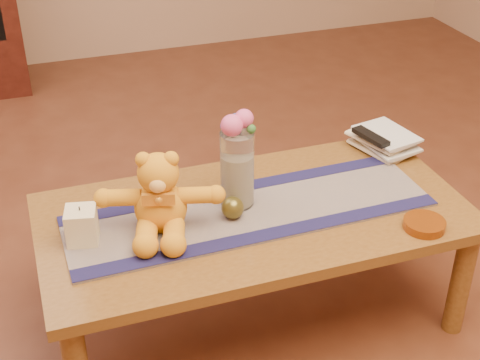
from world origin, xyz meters
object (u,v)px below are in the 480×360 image
object	(u,v)px
tv_remote	(371,137)
amber_dish	(424,224)
teddy_bear	(160,192)
book_bottom	(367,153)
pillar_candle	(82,225)
glass_vase	(237,169)
bronze_ball	(233,208)

from	to	relation	value
tv_remote	amber_dish	distance (m)	0.48
teddy_bear	tv_remote	xyz separation A→B (m)	(0.84, 0.20, -0.05)
teddy_bear	book_bottom	world-z (taller)	teddy_bear
amber_dish	pillar_candle	bearing A→B (deg)	165.04
glass_vase	amber_dish	xyz separation A→B (m)	(0.51, -0.32, -0.12)
amber_dish	teddy_bear	bearing A→B (deg)	161.00
pillar_candle	bronze_ball	xyz separation A→B (m)	(0.47, -0.03, -0.02)
teddy_bear	bronze_ball	xyz separation A→B (m)	(0.23, -0.03, -0.09)
book_bottom	tv_remote	distance (m)	0.08
book_bottom	tv_remote	bearing A→B (deg)	-93.00
pillar_candle	glass_vase	size ratio (longest dim) A/B	0.42
book_bottom	amber_dish	world-z (taller)	amber_dish
bronze_ball	amber_dish	bearing A→B (deg)	-23.59
teddy_bear	bronze_ball	size ratio (longest dim) A/B	5.06
teddy_bear	amber_dish	world-z (taller)	teddy_bear
bronze_ball	amber_dish	size ratio (longest dim) A/B	0.55
pillar_candle	amber_dish	bearing A→B (deg)	-14.96
glass_vase	tv_remote	xyz separation A→B (m)	(0.57, 0.15, -0.05)
glass_vase	amber_dish	size ratio (longest dim) A/B	1.96
bronze_ball	amber_dish	xyz separation A→B (m)	(0.56, -0.24, -0.03)
teddy_bear	glass_vase	distance (m)	0.27
bronze_ball	amber_dish	world-z (taller)	bronze_ball
teddy_bear	tv_remote	size ratio (longest dim) A/B	2.33
pillar_candle	amber_dish	xyz separation A→B (m)	(1.03, -0.27, -0.05)
pillar_candle	tv_remote	size ratio (longest dim) A/B	0.69
pillar_candle	book_bottom	world-z (taller)	pillar_candle
teddy_bear	amber_dish	xyz separation A→B (m)	(0.78, -0.27, -0.12)
bronze_ball	book_bottom	xyz separation A→B (m)	(0.61, 0.23, -0.03)
amber_dish	glass_vase	bearing A→B (deg)	148.32
teddy_bear	glass_vase	world-z (taller)	glass_vase
teddy_bear	amber_dish	bearing A→B (deg)	-3.32
glass_vase	tv_remote	bearing A→B (deg)	14.68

